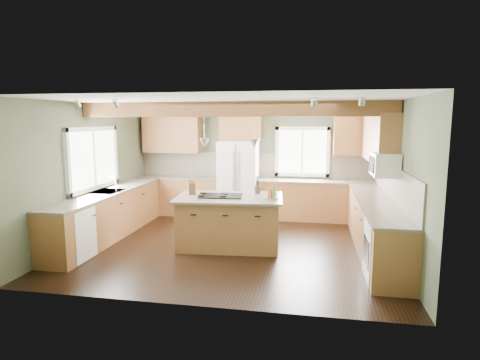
# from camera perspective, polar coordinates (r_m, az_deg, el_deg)

# --- Properties ---
(floor) EXTENTS (5.60, 5.60, 0.00)m
(floor) POSITION_cam_1_polar(r_m,az_deg,el_deg) (7.50, -0.91, -9.20)
(floor) COLOR black
(floor) RESTS_ON ground
(ceiling) EXTENTS (5.60, 5.60, 0.00)m
(ceiling) POSITION_cam_1_polar(r_m,az_deg,el_deg) (7.15, -0.96, 11.06)
(ceiling) COLOR silver
(ceiling) RESTS_ON wall_back
(wall_back) EXTENTS (5.60, 0.00, 5.60)m
(wall_back) POSITION_cam_1_polar(r_m,az_deg,el_deg) (9.66, 1.97, 2.67)
(wall_back) COLOR #424933
(wall_back) RESTS_ON ground
(wall_left) EXTENTS (0.00, 5.00, 5.00)m
(wall_left) POSITION_cam_1_polar(r_m,az_deg,el_deg) (8.23, -20.43, 1.12)
(wall_left) COLOR #424933
(wall_left) RESTS_ON ground
(wall_right) EXTENTS (0.00, 5.00, 5.00)m
(wall_right) POSITION_cam_1_polar(r_m,az_deg,el_deg) (7.21, 21.45, 0.09)
(wall_right) COLOR #424933
(wall_right) RESTS_ON ground
(ceiling_beam) EXTENTS (5.55, 0.26, 0.26)m
(ceiling_beam) POSITION_cam_1_polar(r_m,az_deg,el_deg) (7.09, -1.06, 10.03)
(ceiling_beam) COLOR #4D2C16
(ceiling_beam) RESTS_ON ceiling
(soffit_trim) EXTENTS (5.55, 0.20, 0.10)m
(soffit_trim) POSITION_cam_1_polar(r_m,az_deg,el_deg) (9.51, 1.92, 10.06)
(soffit_trim) COLOR #4D2C16
(soffit_trim) RESTS_ON ceiling
(backsplash_back) EXTENTS (5.58, 0.03, 0.58)m
(backsplash_back) POSITION_cam_1_polar(r_m,az_deg,el_deg) (9.65, 1.96, 2.13)
(backsplash_back) COLOR brown
(backsplash_back) RESTS_ON wall_back
(backsplash_right) EXTENTS (0.03, 3.70, 0.58)m
(backsplash_right) POSITION_cam_1_polar(r_m,az_deg,el_deg) (7.27, 21.22, -0.55)
(backsplash_right) COLOR brown
(backsplash_right) RESTS_ON wall_right
(base_cab_back_left) EXTENTS (2.02, 0.60, 0.88)m
(base_cab_back_left) POSITION_cam_1_polar(r_m,az_deg,el_deg) (9.92, -8.60, -2.29)
(base_cab_back_left) COLOR brown
(base_cab_back_left) RESTS_ON floor
(counter_back_left) EXTENTS (2.06, 0.64, 0.04)m
(counter_back_left) POSITION_cam_1_polar(r_m,az_deg,el_deg) (9.84, -8.66, 0.34)
(counter_back_left) COLOR #50493B
(counter_back_left) RESTS_ON base_cab_back_left
(base_cab_back_right) EXTENTS (2.62, 0.60, 0.88)m
(base_cab_back_right) POSITION_cam_1_polar(r_m,az_deg,el_deg) (9.39, 10.72, -2.95)
(base_cab_back_right) COLOR brown
(base_cab_back_right) RESTS_ON floor
(counter_back_right) EXTENTS (2.66, 0.64, 0.04)m
(counter_back_right) POSITION_cam_1_polar(r_m,az_deg,el_deg) (9.31, 10.80, -0.18)
(counter_back_right) COLOR #50493B
(counter_back_right) RESTS_ON base_cab_back_right
(base_cab_left) EXTENTS (0.60, 3.70, 0.88)m
(base_cab_left) POSITION_cam_1_polar(r_m,az_deg,el_deg) (8.27, -18.15, -4.79)
(base_cab_left) COLOR brown
(base_cab_left) RESTS_ON floor
(counter_left) EXTENTS (0.64, 3.74, 0.04)m
(counter_left) POSITION_cam_1_polar(r_m,az_deg,el_deg) (8.18, -18.30, -1.65)
(counter_left) COLOR #50493B
(counter_left) RESTS_ON base_cab_left
(base_cab_right) EXTENTS (0.60, 3.70, 0.88)m
(base_cab_right) POSITION_cam_1_polar(r_m,az_deg,el_deg) (7.37, 18.71, -6.41)
(base_cab_right) COLOR brown
(base_cab_right) RESTS_ON floor
(counter_right) EXTENTS (0.64, 3.74, 0.04)m
(counter_right) POSITION_cam_1_polar(r_m,az_deg,el_deg) (7.27, 18.88, -2.90)
(counter_right) COLOR #50493B
(counter_right) RESTS_ON base_cab_right
(upper_cab_back_left) EXTENTS (1.40, 0.35, 0.90)m
(upper_cab_back_left) POSITION_cam_1_polar(r_m,az_deg,el_deg) (9.93, -9.66, 6.48)
(upper_cab_back_left) COLOR brown
(upper_cab_back_left) RESTS_ON wall_back
(upper_cab_over_fridge) EXTENTS (0.96, 0.35, 0.70)m
(upper_cab_over_fridge) POSITION_cam_1_polar(r_m,az_deg,el_deg) (9.49, 0.04, 7.71)
(upper_cab_over_fridge) COLOR brown
(upper_cab_over_fridge) RESTS_ON wall_back
(upper_cab_right) EXTENTS (0.35, 2.20, 0.90)m
(upper_cab_right) POSITION_cam_1_polar(r_m,az_deg,el_deg) (8.01, 19.25, 5.66)
(upper_cab_right) COLOR brown
(upper_cab_right) RESTS_ON wall_right
(upper_cab_back_corner) EXTENTS (0.90, 0.35, 0.90)m
(upper_cab_back_corner) POSITION_cam_1_polar(r_m,az_deg,el_deg) (9.38, 15.95, 6.16)
(upper_cab_back_corner) COLOR brown
(upper_cab_back_corner) RESTS_ON wall_back
(window_left) EXTENTS (0.04, 1.60, 1.05)m
(window_left) POSITION_cam_1_polar(r_m,az_deg,el_deg) (8.23, -20.22, 2.89)
(window_left) COLOR white
(window_left) RESTS_ON wall_left
(window_back) EXTENTS (1.10, 0.04, 1.00)m
(window_back) POSITION_cam_1_polar(r_m,az_deg,el_deg) (9.52, 8.85, 4.00)
(window_back) COLOR white
(window_back) RESTS_ON wall_back
(sink) EXTENTS (0.50, 0.65, 0.03)m
(sink) POSITION_cam_1_polar(r_m,az_deg,el_deg) (8.18, -18.30, -1.61)
(sink) COLOR #262628
(sink) RESTS_ON counter_left
(faucet) EXTENTS (0.02, 0.02, 0.28)m
(faucet) POSITION_cam_1_polar(r_m,az_deg,el_deg) (8.07, -17.23, -0.65)
(faucet) COLOR #B2B2B7
(faucet) RESTS_ON sink
(dishwasher) EXTENTS (0.60, 0.60, 0.84)m
(dishwasher) POSITION_cam_1_polar(r_m,az_deg,el_deg) (7.19, -23.03, -7.11)
(dishwasher) COLOR white
(dishwasher) RESTS_ON floor
(oven) EXTENTS (0.60, 0.72, 0.84)m
(oven) POSITION_cam_1_polar(r_m,az_deg,el_deg) (6.14, 20.35, -9.58)
(oven) COLOR white
(oven) RESTS_ON floor
(microwave) EXTENTS (0.40, 0.70, 0.38)m
(microwave) POSITION_cam_1_polar(r_m,az_deg,el_deg) (7.09, 19.89, 2.08)
(microwave) COLOR white
(microwave) RESTS_ON wall_right
(pendant_left) EXTENTS (0.18, 0.18, 0.16)m
(pendant_left) POSITION_cam_1_polar(r_m,az_deg,el_deg) (7.18, -5.11, 5.27)
(pendant_left) COLOR #B2B2B7
(pendant_left) RESTS_ON ceiling
(pendant_right) EXTENTS (0.18, 0.18, 0.16)m
(pendant_right) POSITION_cam_1_polar(r_m,az_deg,el_deg) (7.07, 2.02, 5.25)
(pendant_right) COLOR #B2B2B7
(pendant_right) RESTS_ON ceiling
(refrigerator) EXTENTS (0.90, 0.74, 1.80)m
(refrigerator) POSITION_cam_1_polar(r_m,az_deg,el_deg) (9.39, -0.19, 0.04)
(refrigerator) COLOR white
(refrigerator) RESTS_ON floor
(island) EXTENTS (1.86, 1.23, 0.88)m
(island) POSITION_cam_1_polar(r_m,az_deg,el_deg) (7.33, -1.52, -6.04)
(island) COLOR olive
(island) RESTS_ON floor
(island_top) EXTENTS (1.99, 1.36, 0.04)m
(island_top) POSITION_cam_1_polar(r_m,az_deg,el_deg) (7.23, -1.54, -2.51)
(island_top) COLOR #50493B
(island_top) RESTS_ON island
(cooktop) EXTENTS (0.81, 0.58, 0.02)m
(cooktop) POSITION_cam_1_polar(r_m,az_deg,el_deg) (7.24, -2.70, -2.25)
(cooktop) COLOR black
(cooktop) RESTS_ON island_top
(knife_block) EXTENTS (0.16, 0.14, 0.22)m
(knife_block) POSITION_cam_1_polar(r_m,az_deg,el_deg) (7.46, -6.89, -1.22)
(knife_block) COLOR brown
(knife_block) RESTS_ON island_top
(utensil_crock) EXTENTS (0.12, 0.12, 0.15)m
(utensil_crock) POSITION_cam_1_polar(r_m,az_deg,el_deg) (7.51, 2.48, -1.37)
(utensil_crock) COLOR #3B352F
(utensil_crock) RESTS_ON island_top
(bottle_tray) EXTENTS (0.28, 0.28, 0.22)m
(bottle_tray) POSITION_cam_1_polar(r_m,az_deg,el_deg) (6.98, 4.48, -1.86)
(bottle_tray) COLOR brown
(bottle_tray) RESTS_ON island_top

